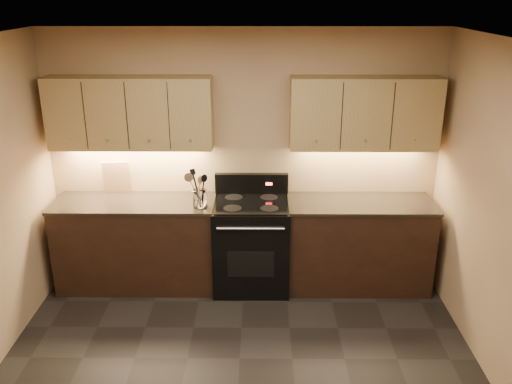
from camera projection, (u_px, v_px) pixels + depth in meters
ceiling at (233, 48)px, 3.25m from camera, size 4.00×4.00×0.00m
wall_back at (244, 158)px, 5.58m from camera, size 4.00×0.04×2.60m
counter_left at (137, 243)px, 5.60m from camera, size 1.62×0.62×0.93m
counter_right at (358, 244)px, 5.58m from camera, size 1.46×0.62×0.93m
stove at (251, 243)px, 5.57m from camera, size 0.76×0.68×1.14m
upper_cab_left at (130, 113)px, 5.27m from camera, size 1.60×0.30×0.70m
upper_cab_right at (364, 113)px, 5.25m from camera, size 1.44×0.30×0.70m
outlet_plate at (120, 174)px, 5.65m from camera, size 0.08×0.01×0.12m
utensil_crock at (200, 199)px, 5.29m from camera, size 0.15×0.15×0.17m
cutting_board at (117, 177)px, 5.62m from camera, size 0.28×0.11×0.35m
wooden_spoon at (197, 191)px, 5.25m from camera, size 0.11×0.07×0.30m
black_spoon at (200, 188)px, 5.28m from camera, size 0.12×0.14×0.35m
black_turner at (200, 187)px, 5.22m from camera, size 0.18×0.14×0.40m
steel_spatula at (201, 187)px, 5.24m from camera, size 0.19×0.15×0.39m
steel_skimmer at (201, 190)px, 5.23m from camera, size 0.21×0.11×0.35m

